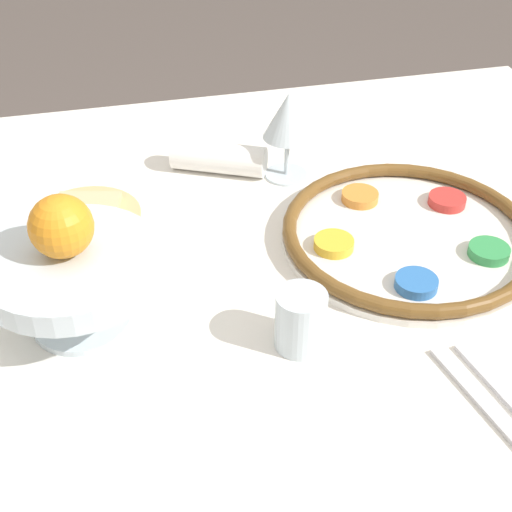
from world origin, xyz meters
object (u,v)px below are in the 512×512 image
napkin_roll (219,158)px  orange_fruit (61,226)px  bread_plate (86,215)px  wine_glass (288,118)px  cup_mid (301,320)px  seder_plate (408,234)px  fruit_stand (72,271)px

napkin_roll → orange_fruit: bearing=52.7°
bread_plate → orange_fruit: bearing=85.2°
wine_glass → cup_mid: wine_glass is taller
seder_plate → bread_plate: 0.47m
napkin_roll → fruit_stand: bearing=53.5°
seder_plate → orange_fruit: bearing=7.0°
wine_glass → cup_mid: (0.09, 0.38, -0.06)m
seder_plate → wine_glass: bearing=-61.3°
fruit_stand → seder_plate: bearing=-172.3°
orange_fruit → napkin_roll: orange_fruit is taller
orange_fruit → napkin_roll: bearing=-127.3°
orange_fruit → wine_glass: bearing=-141.3°
wine_glass → napkin_roll: wine_glass is taller
wine_glass → napkin_roll: (0.10, -0.04, -0.08)m
wine_glass → cup_mid: size_ratio=1.89×
bread_plate → fruit_stand: bearing=86.0°
orange_fruit → napkin_roll: 0.41m
fruit_stand → orange_fruit: bearing=-64.0°
fruit_stand → napkin_roll: size_ratio=1.33×
wine_glass → bread_plate: 0.34m
fruit_stand → cup_mid: size_ratio=2.80×
cup_mid → napkin_roll: bearing=-87.7°
wine_glass → fruit_stand: size_ratio=0.67×
wine_glass → fruit_stand: (0.34, 0.28, -0.02)m
seder_plate → fruit_stand: bearing=7.7°
bread_plate → wine_glass: bearing=-170.8°
napkin_roll → wine_glass: bearing=159.4°
fruit_stand → cup_mid: bearing=158.6°
fruit_stand → orange_fruit: 0.06m
seder_plate → cup_mid: cup_mid is taller
fruit_stand → napkin_roll: bearing=-126.5°
bread_plate → napkin_roll: napkin_roll is taller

